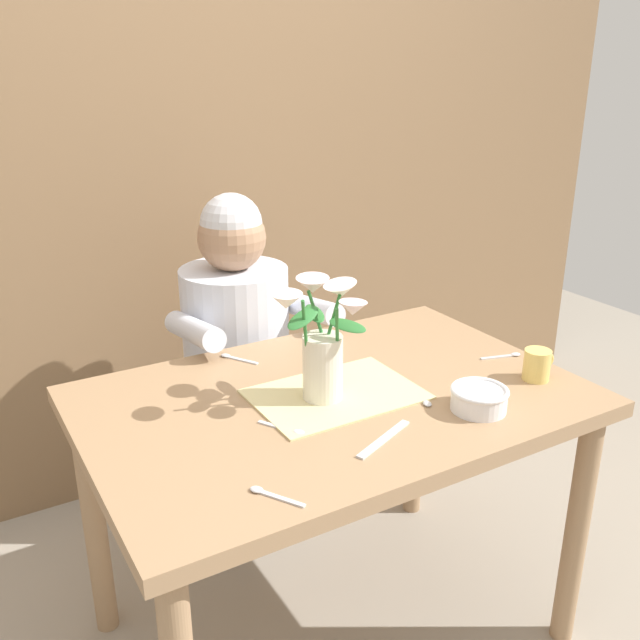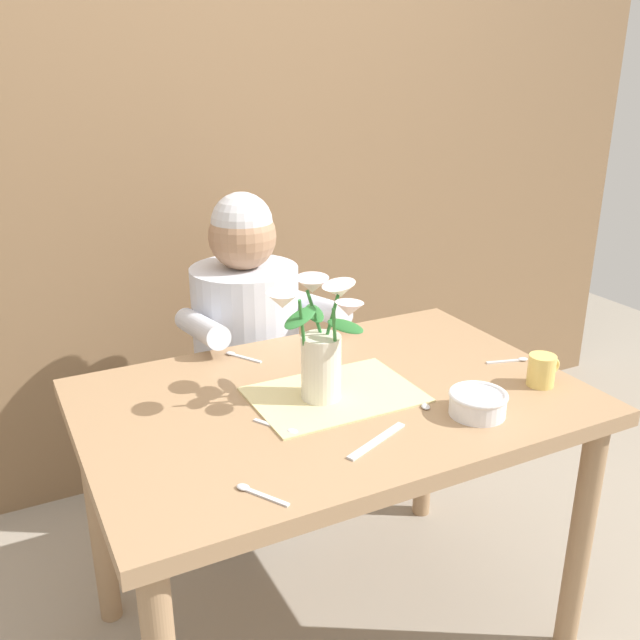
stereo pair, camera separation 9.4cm
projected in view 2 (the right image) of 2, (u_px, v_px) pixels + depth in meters
ground_plane at (332, 630)px, 1.96m from camera, size 6.00×6.00×0.00m
wood_panel_backdrop at (191, 139)px, 2.39m from camera, size 4.00×0.10×2.50m
dining_table at (333, 429)px, 1.73m from camera, size 1.20×0.80×0.74m
seated_person at (248, 367)px, 2.28m from camera, size 0.45×0.47×1.14m
striped_placemat at (334, 395)px, 1.69m from camera, size 0.40×0.28×0.00m
flower_vase at (320, 342)px, 1.62m from camera, size 0.23×0.24×0.30m
ceramic_bowl at (478, 402)px, 1.59m from camera, size 0.14×0.14×0.06m
dinner_knife at (377, 441)px, 1.49m from camera, size 0.18×0.09×0.00m
tea_cup at (542, 370)px, 1.73m from camera, size 0.09×0.07×0.08m
spoon_0 at (238, 356)px, 1.91m from camera, size 0.07×0.11×0.01m
spoon_1 at (423, 402)px, 1.65m from camera, size 0.06×0.12×0.01m
spoon_2 at (283, 429)px, 1.53m from camera, size 0.07×0.11×0.01m
spoon_3 at (514, 360)px, 1.88m from camera, size 0.12×0.05×0.01m
spoon_4 at (254, 492)px, 1.31m from camera, size 0.07×0.11×0.01m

